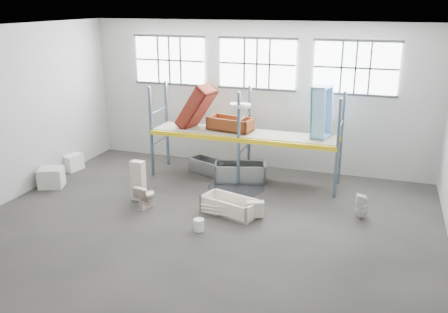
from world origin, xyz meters
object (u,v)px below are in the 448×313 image
at_px(toilet_beige, 146,196).
at_px(rust_tub_flat, 230,124).
at_px(steel_tub_left, 209,166).
at_px(steel_tub_right, 240,172).
at_px(cistern_tall, 138,180).
at_px(blue_tub_upright, 322,112).
at_px(bucket, 199,225).
at_px(bathtub_beige, 230,206).
at_px(carton_near, 51,178).
at_px(toilet_white, 362,206).

relative_size(toilet_beige, rust_tub_flat, 0.47).
height_order(steel_tub_left, steel_tub_right, steel_tub_right).
height_order(cistern_tall, steel_tub_left, cistern_tall).
bearing_deg(blue_tub_upright, bucket, -120.12).
height_order(toilet_beige, steel_tub_right, toilet_beige).
height_order(cistern_tall, rust_tub_flat, rust_tub_flat).
relative_size(cistern_tall, steel_tub_left, 0.90).
distance_m(bathtub_beige, carton_near, 5.95).
xyz_separation_m(bathtub_beige, steel_tub_left, (-1.70, 2.87, 0.01)).
bearing_deg(bathtub_beige, blue_tub_upright, 71.88).
xyz_separation_m(steel_tub_right, blue_tub_upright, (2.45, 0.38, 2.10)).
height_order(toilet_beige, cistern_tall, cistern_tall).
height_order(bathtub_beige, toilet_beige, toilet_beige).
distance_m(cistern_tall, bucket, 2.80).
bearing_deg(cistern_tall, blue_tub_upright, 34.53).
bearing_deg(bathtub_beige, toilet_white, 29.96).
xyz_separation_m(toilet_white, carton_near, (-9.41, -0.75, -0.04)).
height_order(rust_tub_flat, blue_tub_upright, blue_tub_upright).
distance_m(toilet_beige, steel_tub_left, 3.30).
height_order(steel_tub_left, rust_tub_flat, rust_tub_flat).
height_order(steel_tub_right, blue_tub_upright, blue_tub_upright).
distance_m(steel_tub_right, blue_tub_upright, 3.24).
bearing_deg(steel_tub_right, blue_tub_upright, 8.82).
relative_size(toilet_beige, steel_tub_left, 0.51).
bearing_deg(bucket, toilet_white, 28.31).
xyz_separation_m(toilet_beige, toilet_white, (5.86, 1.20, 0.01)).
bearing_deg(toilet_beige, blue_tub_upright, -133.86).
distance_m(toilet_beige, toilet_white, 5.98).
bearing_deg(rust_tub_flat, carton_near, -151.85).
height_order(cistern_tall, bucket, cistern_tall).
xyz_separation_m(steel_tub_left, bucket, (1.28, -4.12, -0.09)).
relative_size(toilet_white, carton_near, 0.96).
distance_m(steel_tub_right, bucket, 3.76).
height_order(toilet_beige, toilet_white, toilet_white).
bearing_deg(steel_tub_right, steel_tub_left, 163.77).
height_order(steel_tub_left, carton_near, carton_near).
bearing_deg(bucket, blue_tub_upright, 59.88).
relative_size(bathtub_beige, bucket, 5.01).
bearing_deg(steel_tub_left, toilet_white, -21.42).
xyz_separation_m(steel_tub_left, steel_tub_right, (1.23, -0.36, 0.06)).
xyz_separation_m(steel_tub_right, rust_tub_flat, (-0.43, 0.28, 1.52)).
bearing_deg(steel_tub_right, toilet_white, -22.98).
distance_m(toilet_beige, blue_tub_upright, 5.82).
bearing_deg(bucket, toilet_beige, 155.58).
bearing_deg(steel_tub_right, toilet_beige, -124.04).
bearing_deg(rust_tub_flat, toilet_white, -24.08).
bearing_deg(carton_near, steel_tub_left, 33.17).
relative_size(bathtub_beige, carton_near, 2.16).
bearing_deg(steel_tub_left, bucket, -72.79).
relative_size(cistern_tall, carton_near, 1.65).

